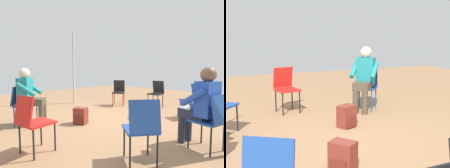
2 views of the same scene
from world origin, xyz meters
TOP-DOWN VIEW (x-y plane):
  - ground_plane at (0.00, 0.00)m, footprint 14.00×14.00m
  - chair_south at (0.24, -2.08)m, footprint 0.47×0.50m
  - chair_southwest at (-1.29, -1.70)m, footprint 0.58×0.59m
  - person_in_teal at (-1.18, -1.58)m, footprint 0.63×0.63m
  - backpack_near_laptop_user at (0.24, 0.69)m, footprint 0.33×0.34m
  - backpack_by_empty_chair at (-0.45, -0.77)m, footprint 0.34×0.31m

SIDE VIEW (x-z plane):
  - ground_plane at x=0.00m, z-range 0.00..0.00m
  - backpack_near_laptop_user at x=0.24m, z-range -0.02..0.34m
  - backpack_by_empty_chair at x=-0.45m, z-range -0.02..0.34m
  - chair_south at x=0.24m, z-range 0.07..0.92m
  - chair_southwest at x=-1.29m, z-range 0.07..0.92m
  - person_in_teal at x=-1.18m, z-range 0.07..1.31m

